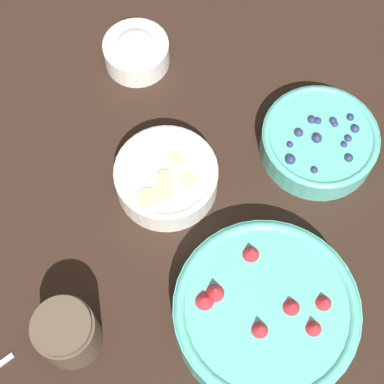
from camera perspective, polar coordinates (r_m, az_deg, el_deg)
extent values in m
plane|color=black|center=(0.98, -2.99, -2.65)|extent=(4.00, 4.00, 0.00)
cylinder|color=#56B7A8|center=(0.91, 6.50, -10.68)|extent=(0.26, 0.26, 0.06)
torus|color=#56B7A8|center=(0.89, 6.67, -10.29)|extent=(0.26, 0.26, 0.02)
cylinder|color=red|center=(0.90, 6.61, -10.43)|extent=(0.21, 0.21, 0.02)
cone|color=red|center=(0.87, 6.09, -11.99)|extent=(0.04, 0.04, 0.03)
cone|color=red|center=(0.87, 1.13, -9.57)|extent=(0.04, 0.04, 0.02)
cone|color=red|center=(0.87, 2.08, -8.79)|extent=(0.04, 0.04, 0.03)
cone|color=red|center=(0.88, 10.82, -11.74)|extent=(0.03, 0.03, 0.03)
cone|color=red|center=(0.89, 5.29, -5.37)|extent=(0.03, 0.03, 0.03)
cone|color=red|center=(0.89, 11.68, -9.54)|extent=(0.04, 0.04, 0.02)
cone|color=red|center=(0.88, 8.87, -9.99)|extent=(0.04, 0.04, 0.02)
cylinder|color=#56B7A8|center=(1.03, 11.19, 4.35)|extent=(0.18, 0.18, 0.05)
torus|color=#56B7A8|center=(1.02, 11.39, 4.87)|extent=(0.18, 0.18, 0.01)
cylinder|color=navy|center=(1.02, 11.32, 4.68)|extent=(0.15, 0.15, 0.01)
sphere|color=navy|center=(1.01, 9.46, 5.21)|extent=(0.01, 0.01, 0.01)
sphere|color=navy|center=(1.00, 13.76, 2.95)|extent=(0.01, 0.01, 0.01)
sphere|color=navy|center=(1.02, 10.60, 6.33)|extent=(0.01, 0.01, 0.01)
sphere|color=navy|center=(1.02, 13.69, 4.64)|extent=(0.01, 0.01, 0.01)
sphere|color=navy|center=(1.01, 13.35, 4.12)|extent=(0.01, 0.01, 0.01)
sphere|color=navy|center=(0.98, 10.81, 1.93)|extent=(0.01, 0.01, 0.01)
sphere|color=navy|center=(1.00, 8.69, 4.18)|extent=(0.01, 0.01, 0.01)
sphere|color=navy|center=(1.03, 12.57, 5.91)|extent=(0.01, 0.01, 0.01)
sphere|color=navy|center=(1.01, 11.04, 4.71)|extent=(0.02, 0.02, 0.02)
sphere|color=navy|center=(1.02, 11.11, 6.21)|extent=(0.01, 0.01, 0.01)
sphere|color=navy|center=(1.03, 14.28, 5.46)|extent=(0.01, 0.01, 0.01)
sphere|color=navy|center=(1.03, 12.43, 6.18)|extent=(0.01, 0.01, 0.01)
sphere|color=navy|center=(1.04, 13.89, 6.45)|extent=(0.01, 0.01, 0.01)
sphere|color=navy|center=(0.98, 8.73, 2.88)|extent=(0.02, 0.02, 0.02)
cylinder|color=white|center=(0.98, -2.29, 1.22)|extent=(0.16, 0.16, 0.05)
torus|color=white|center=(0.96, -2.33, 1.80)|extent=(0.16, 0.16, 0.01)
cylinder|color=beige|center=(0.97, -2.32, 1.60)|extent=(0.13, 0.13, 0.02)
cylinder|color=beige|center=(0.94, -2.85, 0.10)|extent=(0.03, 0.03, 0.01)
cylinder|color=beige|center=(0.95, -0.26, 1.02)|extent=(0.03, 0.03, 0.00)
cylinder|color=beige|center=(0.95, -2.44, 1.25)|extent=(0.03, 0.03, 0.01)
cylinder|color=beige|center=(0.94, -3.97, -0.55)|extent=(0.03, 0.03, 0.01)
cylinder|color=beige|center=(0.97, -1.72, 2.93)|extent=(0.02, 0.02, 0.00)
cylinder|color=beige|center=(0.95, -2.63, 0.22)|extent=(0.03, 0.03, 0.01)
cylinder|color=white|center=(1.11, -4.95, 12.23)|extent=(0.11, 0.11, 0.05)
torus|color=white|center=(1.09, -5.04, 12.89)|extent=(0.11, 0.11, 0.01)
cylinder|color=white|center=(1.10, -5.01, 12.67)|extent=(0.09, 0.09, 0.01)
ellipsoid|color=white|center=(1.09, -5.04, 12.89)|extent=(0.07, 0.07, 0.03)
cylinder|color=brown|center=(0.90, -11.00, -12.23)|extent=(0.09, 0.09, 0.08)
cylinder|color=#472819|center=(0.91, -10.93, -12.31)|extent=(0.07, 0.07, 0.06)
cylinder|color=brown|center=(0.86, -11.55, -11.57)|extent=(0.08, 0.08, 0.01)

